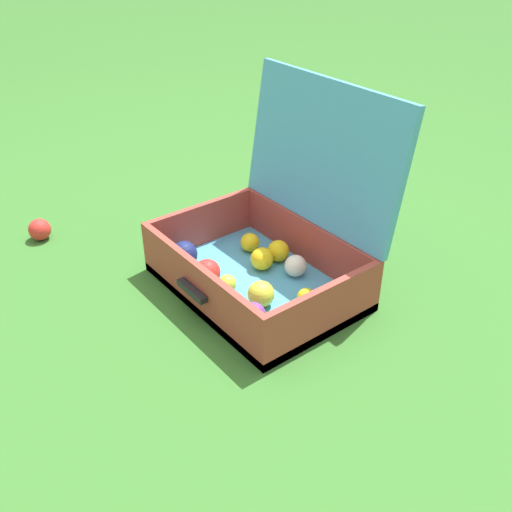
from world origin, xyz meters
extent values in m
plane|color=#336B28|center=(0.00, 0.00, 0.00)|extent=(16.00, 16.00, 0.00)
cube|color=#4799C6|center=(-0.02, 0.03, 0.01)|extent=(0.54, 0.38, 0.03)
cube|color=#9E3D33|center=(-0.28, 0.03, 0.08)|extent=(0.02, 0.38, 0.15)
cube|color=#9E3D33|center=(0.24, 0.03, 0.08)|extent=(0.02, 0.38, 0.15)
cube|color=#9E3D33|center=(-0.02, -0.15, 0.08)|extent=(0.50, 0.02, 0.15)
cube|color=#9E3D33|center=(-0.02, 0.21, 0.08)|extent=(0.50, 0.02, 0.15)
cube|color=#4799C6|center=(-0.02, 0.25, 0.34)|extent=(0.54, 0.08, 0.38)
cube|color=black|center=(-0.02, -0.17, 0.08)|extent=(0.11, 0.02, 0.02)
sphere|color=#CCDB38|center=(0.07, -0.03, 0.06)|extent=(0.07, 0.07, 0.07)
sphere|color=yellow|center=(-0.06, 0.08, 0.06)|extent=(0.06, 0.06, 0.06)
sphere|color=purple|center=(0.12, -0.09, 0.06)|extent=(0.06, 0.06, 0.06)
sphere|color=navy|center=(-0.21, -0.08, 0.06)|extent=(0.07, 0.07, 0.07)
sphere|color=yellow|center=(0.17, -0.04, 0.05)|extent=(0.05, 0.05, 0.05)
sphere|color=yellow|center=(0.14, 0.06, 0.05)|extent=(0.05, 0.05, 0.05)
sphere|color=white|center=(0.02, 0.13, 0.06)|extent=(0.06, 0.06, 0.06)
sphere|color=#CCDB38|center=(-0.03, -0.06, 0.05)|extent=(0.05, 0.05, 0.05)
sphere|color=yellow|center=(-0.07, 0.14, 0.06)|extent=(0.06, 0.06, 0.06)
sphere|color=yellow|center=(-0.16, 0.11, 0.05)|extent=(0.06, 0.06, 0.06)
sphere|color=red|center=(-0.10, -0.08, 0.06)|extent=(0.07, 0.07, 0.07)
sphere|color=red|center=(-0.64, -0.33, 0.03)|extent=(0.07, 0.07, 0.07)
camera|label=1|loc=(0.99, -0.76, 0.92)|focal=40.88mm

